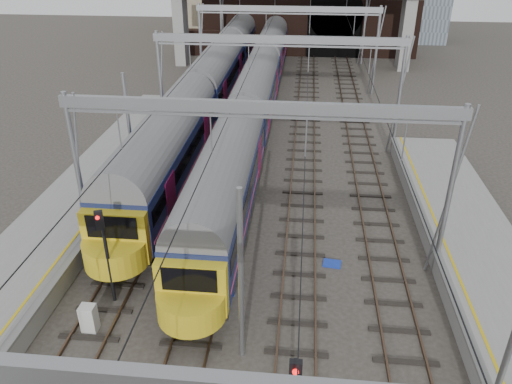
# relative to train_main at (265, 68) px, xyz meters

# --- Properties ---
(tracks) EXTENTS (14.40, 80.00, 0.22)m
(tracks) POSITION_rel_train_main_xyz_m (2.00, -20.07, -2.46)
(tracks) COLOR #4C3828
(tracks) RESTS_ON ground
(overhead_line) EXTENTS (16.80, 80.00, 8.00)m
(overhead_line) POSITION_rel_train_main_xyz_m (2.00, -13.59, 4.08)
(overhead_line) COLOR gray
(overhead_line) RESTS_ON ground
(retaining_wall) EXTENTS (28.00, 2.75, 9.00)m
(retaining_wall) POSITION_rel_train_main_xyz_m (3.40, 16.86, 1.85)
(retaining_wall) COLOR black
(retaining_wall) RESTS_ON ground
(train_main) EXTENTS (2.80, 64.63, 4.81)m
(train_main) POSITION_rel_train_main_xyz_m (0.00, 0.00, 0.00)
(train_main) COLOR black
(train_main) RESTS_ON ground
(train_second) EXTENTS (3.00, 52.06, 5.10)m
(train_second) POSITION_rel_train_main_xyz_m (-4.00, -3.28, 0.12)
(train_second) COLOR black
(train_second) RESTS_ON ground
(signal_near_left) EXTENTS (0.36, 0.45, 4.49)m
(signal_near_left) POSITION_rel_train_main_xyz_m (-3.79, -30.64, 0.38)
(signal_near_left) COLOR black
(signal_near_left) RESTS_ON ground
(relay_cabinet) EXTENTS (0.60, 0.50, 1.19)m
(relay_cabinet) POSITION_rel_train_main_xyz_m (-4.10, -32.41, -1.89)
(relay_cabinet) COLOR silver
(relay_cabinet) RESTS_ON ground
(equip_cover_b) EXTENTS (0.86, 0.66, 0.09)m
(equip_cover_b) POSITION_rel_train_main_xyz_m (0.82, -29.62, -2.44)
(equip_cover_b) COLOR #1836B8
(equip_cover_b) RESTS_ON ground
(equip_cover_c) EXTENTS (0.90, 0.69, 0.10)m
(equip_cover_c) POSITION_rel_train_main_xyz_m (5.51, -27.07, -2.44)
(equip_cover_c) COLOR #1836B8
(equip_cover_c) RESTS_ON ground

